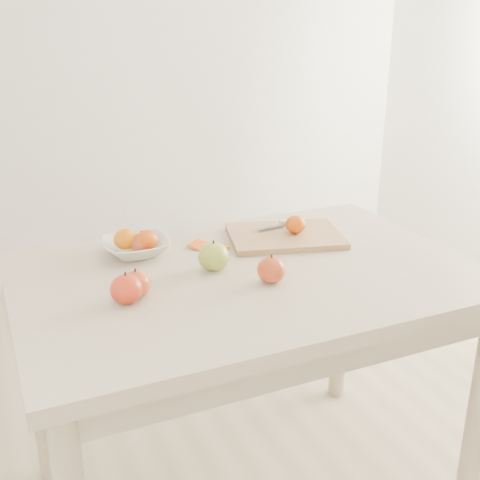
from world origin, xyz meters
name	(u,v)px	position (x,y,z in m)	size (l,w,h in m)	color
table	(248,304)	(0.00, 0.00, 0.65)	(1.20, 0.80, 0.75)	#C0AC91
cutting_board	(285,236)	(0.20, 0.17, 0.76)	(0.33, 0.24, 0.02)	tan
board_tangerine	(296,224)	(0.23, 0.16, 0.80)	(0.06, 0.06, 0.05)	#D15207
fruit_bowl	(136,247)	(-0.24, 0.23, 0.77)	(0.19, 0.19, 0.05)	white
bowl_tangerine_near	(125,239)	(-0.26, 0.24, 0.80)	(0.07, 0.07, 0.06)	#D86407
bowl_tangerine_far	(147,240)	(-0.21, 0.22, 0.79)	(0.06, 0.06, 0.05)	#D03F07
orange_peel_a	(199,246)	(-0.06, 0.22, 0.75)	(0.06, 0.04, 0.00)	#DA540F
orange_peel_b	(221,247)	(0.00, 0.18, 0.75)	(0.04, 0.04, 0.00)	orange
paring_knife	(288,222)	(0.25, 0.24, 0.78)	(0.17, 0.05, 0.01)	silver
apple_green	(214,257)	(-0.08, 0.04, 0.79)	(0.08, 0.08, 0.07)	olive
apple_red_b	(136,284)	(-0.31, -0.03, 0.78)	(0.07, 0.07, 0.06)	maroon
apple_red_a	(142,244)	(-0.22, 0.23, 0.78)	(0.07, 0.07, 0.06)	maroon
apple_red_e	(271,270)	(0.03, -0.09, 0.78)	(0.07, 0.07, 0.07)	maroon
apple_red_d	(126,289)	(-0.34, -0.05, 0.78)	(0.08, 0.08, 0.07)	#A70304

